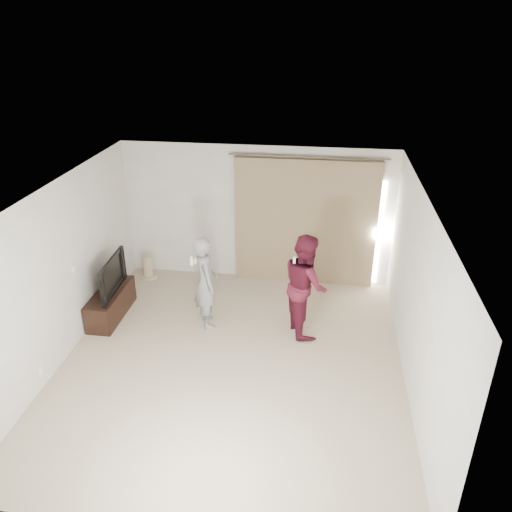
# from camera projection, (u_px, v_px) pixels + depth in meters

# --- Properties ---
(floor) EXTENTS (5.50, 5.50, 0.00)m
(floor) POSITION_uv_depth(u_px,v_px,m) (232.00, 363.00, 7.41)
(floor) COLOR #BDAB8D
(floor) RESTS_ON ground
(wall_back) EXTENTS (5.00, 0.04, 2.60)m
(wall_back) POSITION_uv_depth(u_px,v_px,m) (257.00, 214.00, 9.29)
(wall_back) COLOR silver
(wall_back) RESTS_ON ground
(wall_left) EXTENTS (0.04, 5.50, 2.60)m
(wall_left) POSITION_uv_depth(u_px,v_px,m) (58.00, 275.00, 7.15)
(wall_left) COLOR silver
(wall_left) RESTS_ON ground
(ceiling) EXTENTS (5.00, 5.50, 0.01)m
(ceiling) POSITION_uv_depth(u_px,v_px,m) (227.00, 197.00, 6.27)
(ceiling) COLOR white
(ceiling) RESTS_ON wall_back
(curtain) EXTENTS (2.80, 0.11, 2.46)m
(curtain) POSITION_uv_depth(u_px,v_px,m) (306.00, 223.00, 9.15)
(curtain) COLOR #917959
(curtain) RESTS_ON ground
(tv_console) EXTENTS (0.42, 1.22, 0.47)m
(tv_console) POSITION_uv_depth(u_px,v_px,m) (111.00, 304.00, 8.47)
(tv_console) COLOR black
(tv_console) RESTS_ON ground
(tv) EXTENTS (0.19, 1.07, 0.61)m
(tv) POSITION_uv_depth(u_px,v_px,m) (107.00, 276.00, 8.23)
(tv) COLOR black
(tv) RESTS_ON tv_console
(scratching_post) EXTENTS (0.35, 0.35, 0.46)m
(scratching_post) POSITION_uv_depth(u_px,v_px,m) (148.00, 269.00, 9.72)
(scratching_post) COLOR tan
(scratching_post) RESTS_ON ground
(person_man) EXTENTS (0.58, 0.68, 1.58)m
(person_man) POSITION_uv_depth(u_px,v_px,m) (206.00, 282.00, 8.00)
(person_man) COLOR gray
(person_man) RESTS_ON ground
(person_woman) EXTENTS (0.88, 0.99, 1.69)m
(person_woman) POSITION_uv_depth(u_px,v_px,m) (305.00, 284.00, 7.82)
(person_woman) COLOR #4F1323
(person_woman) RESTS_ON ground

